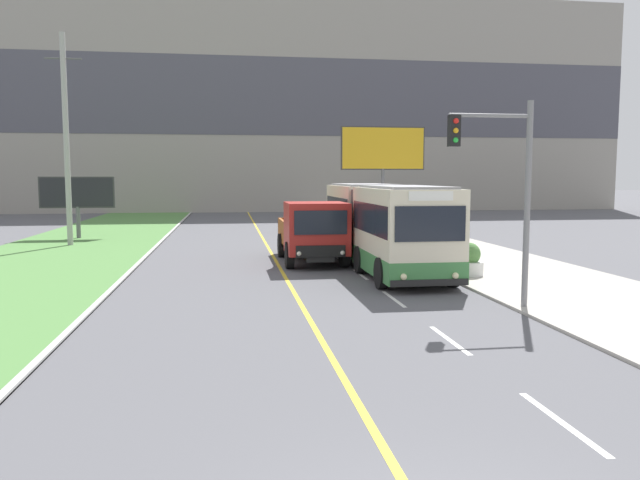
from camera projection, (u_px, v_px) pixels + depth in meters
The scene contains 12 objects.
apartment_block_background at pixel (245, 106), 65.36m from camera, with size 80.00×8.04×21.93m.
city_bus at pixel (382, 226), 24.28m from camera, with size 2.62×11.94×3.23m.
dump_truck at pixel (314, 233), 25.04m from camera, with size 2.45×6.19×2.54m.
car_distant at pixel (323, 223), 38.63m from camera, with size 1.80×4.30×1.45m.
utility_pole_far at pixel (66, 139), 31.62m from camera, with size 1.80×0.28×10.73m.
traffic_light_mast at pixel (504, 177), 16.23m from camera, with size 2.28×0.32×5.50m.
billboard_large at pixel (383, 151), 43.35m from camera, with size 5.93×0.24×7.01m.
billboard_small at pixel (77, 194), 35.62m from camera, with size 4.15×0.24×3.54m.
planter_round_near at pixel (469, 261), 21.87m from camera, with size 1.00×1.00×1.15m.
planter_round_second at pixel (425, 245), 26.81m from camera, with size 0.97×0.97×1.18m.
planter_round_third at pixel (393, 235), 31.73m from camera, with size 1.02×1.02×1.19m.
planter_round_far at pixel (370, 227), 36.66m from camera, with size 0.95×0.95×1.18m.
Camera 1 is at (-1.96, -4.88, 3.52)m, focal length 35.00 mm.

